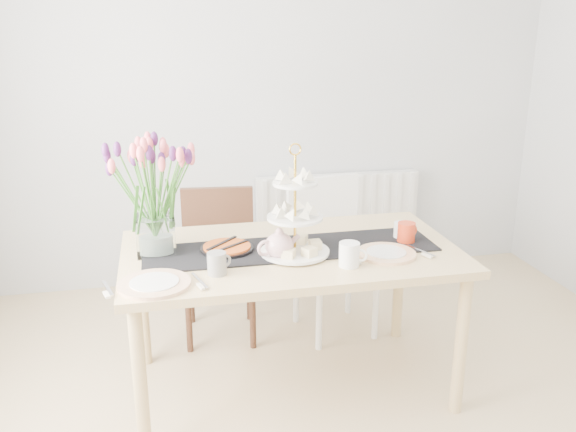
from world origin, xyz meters
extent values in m
plane|color=#B2B4B6|center=(0.00, 2.25, 1.30)|extent=(4.00, 0.00, 4.00)
cube|color=white|center=(0.50, 2.19, 0.45)|extent=(1.20, 0.08, 0.60)
cube|color=tan|center=(-0.16, 0.78, 0.73)|extent=(1.60, 0.90, 0.04)
cylinder|color=tan|center=(-0.89, 0.40, 0.35)|extent=(0.06, 0.06, 0.71)
cylinder|color=tan|center=(0.57, 0.40, 0.35)|extent=(0.06, 0.06, 0.71)
cylinder|color=tan|center=(-0.89, 1.16, 0.35)|extent=(0.06, 0.06, 0.71)
cylinder|color=tan|center=(0.57, 1.16, 0.35)|extent=(0.06, 0.06, 0.71)
cube|color=#392115|center=(-0.45, 1.40, 0.44)|extent=(0.46, 0.46, 0.04)
cube|color=#392115|center=(-0.43, 1.59, 0.66)|extent=(0.43, 0.08, 0.41)
cylinder|color=#392115|center=(-0.65, 1.24, 0.21)|extent=(0.04, 0.04, 0.42)
cylinder|color=#392115|center=(-0.29, 1.20, 0.21)|extent=(0.04, 0.04, 0.42)
cylinder|color=#392115|center=(-0.61, 1.59, 0.21)|extent=(0.04, 0.04, 0.42)
cylinder|color=#392115|center=(-0.26, 1.56, 0.21)|extent=(0.04, 0.04, 0.42)
cube|color=white|center=(0.23, 1.31, 0.46)|extent=(0.51, 0.51, 0.04)
cube|color=white|center=(0.20, 1.51, 0.70)|extent=(0.45, 0.10, 0.43)
cylinder|color=white|center=(0.07, 1.10, 0.22)|extent=(0.04, 0.04, 0.44)
cylinder|color=white|center=(0.43, 1.16, 0.22)|extent=(0.04, 0.04, 0.44)
cylinder|color=white|center=(0.02, 1.46, 0.22)|extent=(0.04, 0.04, 0.44)
cylinder|color=white|center=(0.38, 1.51, 0.22)|extent=(0.04, 0.04, 0.44)
cube|color=black|center=(-0.16, 0.78, 0.75)|extent=(1.40, 0.35, 0.01)
cube|color=silver|center=(-0.79, 0.88, 0.84)|extent=(0.18, 0.18, 0.18)
cylinder|color=gold|center=(-0.16, 0.71, 0.99)|extent=(0.01, 0.01, 0.48)
cylinder|color=white|center=(-0.16, 0.71, 0.77)|extent=(0.33, 0.33, 0.01)
cylinder|color=white|center=(-0.16, 0.71, 0.93)|extent=(0.26, 0.26, 0.01)
cylinder|color=white|center=(-0.16, 0.71, 1.10)|extent=(0.21, 0.21, 0.01)
cylinder|color=white|center=(0.42, 0.82, 0.79)|extent=(0.09, 0.09, 0.08)
cylinder|color=black|center=(-0.47, 0.82, 0.76)|extent=(0.25, 0.25, 0.02)
cylinder|color=#D4581D|center=(-0.47, 0.82, 0.78)|extent=(0.23, 0.23, 0.01)
cylinder|color=gray|center=(-0.54, 0.56, 0.80)|extent=(0.11, 0.11, 0.10)
cylinder|color=white|center=(0.05, 0.52, 0.80)|extent=(0.12, 0.12, 0.11)
cylinder|color=red|center=(0.41, 0.75, 0.80)|extent=(0.12, 0.12, 0.10)
cylinder|color=white|center=(-0.81, 0.49, 0.76)|extent=(0.37, 0.37, 0.02)
cylinder|color=white|center=(0.26, 0.62, 0.76)|extent=(0.37, 0.37, 0.01)
camera|label=1|loc=(-0.75, -1.89, 1.79)|focal=38.00mm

